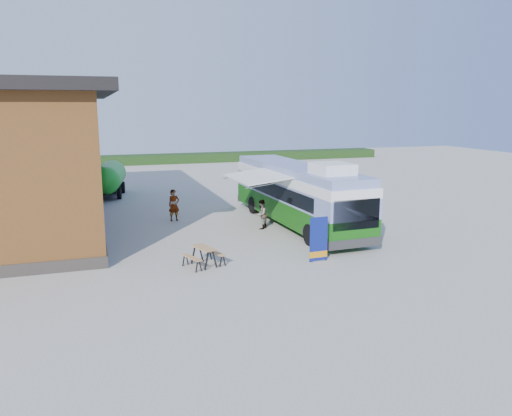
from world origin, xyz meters
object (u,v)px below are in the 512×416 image
object	(u,v)px
picnic_table	(204,252)
person_b	(261,214)
banner	(318,243)
slurry_tanker	(110,177)
person_a	(174,205)
bus	(297,192)

from	to	relation	value
picnic_table	person_b	xyz separation A→B (m)	(4.29, 5.31, 0.19)
banner	slurry_tanker	size ratio (longest dim) A/B	0.29
picnic_table	person_b	world-z (taller)	person_b
person_b	slurry_tanker	xyz separation A→B (m)	(-7.28, 12.89, 0.61)
banner	person_b	bearing A→B (deg)	91.51
person_a	person_b	distance (m)	5.32
picnic_table	person_b	distance (m)	6.83
bus	person_b	xyz separation A→B (m)	(-2.14, -0.28, -1.04)
bus	slurry_tanker	bearing A→B (deg)	124.35
bus	banner	size ratio (longest dim) A/B	6.54
bus	person_b	distance (m)	2.40
banner	picnic_table	world-z (taller)	banner
bus	banner	bearing A→B (deg)	-107.23
banner	bus	bearing A→B (deg)	72.77
bus	person_a	xyz separation A→B (m)	(-6.26, 3.09, -0.92)
person_a	bus	bearing A→B (deg)	-38.68
picnic_table	slurry_tanker	distance (m)	18.46
bus	person_b	bearing A→B (deg)	-175.04
picnic_table	banner	bearing A→B (deg)	-30.42
slurry_tanker	bus	bearing A→B (deg)	-44.43
picnic_table	slurry_tanker	size ratio (longest dim) A/B	0.27
bus	banner	world-z (taller)	bus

